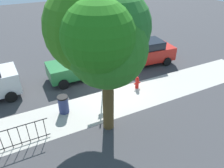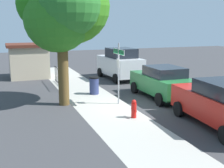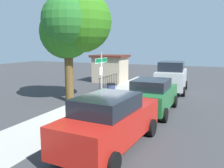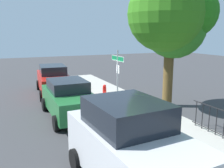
% 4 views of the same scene
% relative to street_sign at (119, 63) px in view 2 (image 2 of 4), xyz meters
% --- Properties ---
extents(ground_plane, '(60.00, 60.00, 0.00)m').
position_rel_street_sign_xyz_m(ground_plane, '(-0.53, -0.40, -2.02)').
color(ground_plane, '#38383A').
extents(sidewalk_strip, '(24.00, 2.60, 0.00)m').
position_rel_street_sign_xyz_m(sidewalk_strip, '(1.47, 0.90, -2.02)').
color(sidewalk_strip, '#A6A39A').
rests_on(sidewalk_strip, ground_plane).
extents(street_sign, '(1.37, 0.07, 3.00)m').
position_rel_street_sign_xyz_m(street_sign, '(0.00, 0.00, 0.00)').
color(street_sign, '#9EA0A5').
rests_on(street_sign, ground_plane).
extents(shade_tree, '(4.07, 4.40, 6.50)m').
position_rel_street_sign_xyz_m(shade_tree, '(1.02, 2.36, 2.53)').
color(shade_tree, brown).
rests_on(shade_tree, ground_plane).
extents(car_red, '(4.76, 2.23, 1.80)m').
position_rel_street_sign_xyz_m(car_red, '(-4.42, -2.42, -1.11)').
color(car_red, red).
rests_on(car_red, ground_plane).
extents(car_green, '(4.19, 2.05, 1.70)m').
position_rel_street_sign_xyz_m(car_green, '(0.36, -2.63, -1.15)').
color(car_green, '#236933').
rests_on(car_green, ground_plane).
extents(car_silver, '(4.24, 2.31, 2.20)m').
position_rel_street_sign_xyz_m(car_silver, '(6.22, -2.59, -0.94)').
color(car_silver, silver).
rests_on(car_silver, ground_plane).
extents(iron_fence, '(3.56, 0.04, 1.07)m').
position_rel_street_sign_xyz_m(iron_fence, '(5.24, 1.90, -1.46)').
color(iron_fence, black).
rests_on(iron_fence, ground_plane).
extents(utility_shed, '(2.69, 3.03, 2.46)m').
position_rel_street_sign_xyz_m(utility_shed, '(9.02, 3.40, -0.76)').
color(utility_shed, tan).
rests_on(utility_shed, ground_plane).
extents(fire_hydrant, '(0.42, 0.22, 0.78)m').
position_rel_street_sign_xyz_m(fire_hydrant, '(-2.25, 0.20, -1.63)').
color(fire_hydrant, red).
rests_on(fire_hydrant, ground_plane).
extents(trash_bin, '(0.55, 0.55, 0.98)m').
position_rel_street_sign_xyz_m(trash_bin, '(2.43, 0.50, -1.52)').
color(trash_bin, navy).
rests_on(trash_bin, ground_plane).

